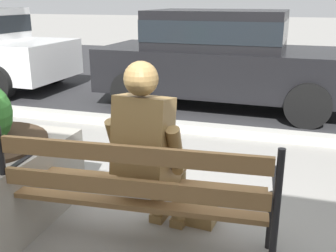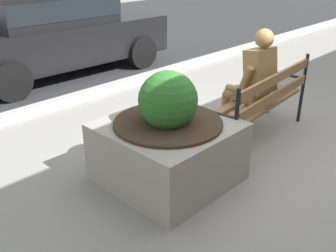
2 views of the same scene
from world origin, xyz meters
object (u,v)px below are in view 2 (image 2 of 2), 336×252
(bronze_statue_seated, at_px, (250,84))
(parked_car_black, at_px, (54,29))
(concrete_planter, at_px, (168,143))
(park_bench, at_px, (262,99))

(bronze_statue_seated, distance_m, parked_car_black, 4.14)
(concrete_planter, distance_m, parked_car_black, 4.36)
(park_bench, height_order, bronze_statue_seated, bronze_statue_seated)
(parked_car_black, bearing_deg, concrete_planter, -106.66)
(park_bench, distance_m, concrete_planter, 1.45)
(park_bench, relative_size, concrete_planter, 1.54)
(parked_car_black, bearing_deg, park_bench, -87.55)
(concrete_planter, height_order, parked_car_black, parked_car_black)
(concrete_planter, xyz_separation_m, parked_car_black, (1.25, 4.16, 0.42))
(bronze_statue_seated, relative_size, parked_car_black, 0.33)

